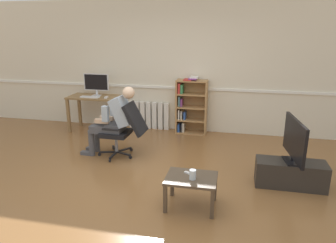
# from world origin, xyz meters

# --- Properties ---
(ground_plane) EXTENTS (18.00, 18.00, 0.00)m
(ground_plane) POSITION_xyz_m (0.00, 0.00, 0.00)
(ground_plane) COLOR brown
(back_wall) EXTENTS (12.00, 0.13, 2.70)m
(back_wall) POSITION_xyz_m (0.00, 2.65, 1.35)
(back_wall) COLOR beige
(back_wall) RESTS_ON ground_plane
(computer_desk) EXTENTS (1.10, 0.57, 0.76)m
(computer_desk) POSITION_xyz_m (-1.71, 2.15, 0.63)
(computer_desk) COLOR olive
(computer_desk) RESTS_ON ground_plane
(imac_monitor) EXTENTS (0.55, 0.14, 0.46)m
(imac_monitor) POSITION_xyz_m (-1.70, 2.23, 1.02)
(imac_monitor) COLOR silver
(imac_monitor) RESTS_ON computer_desk
(keyboard) EXTENTS (0.40, 0.12, 0.02)m
(keyboard) POSITION_xyz_m (-1.76, 2.01, 0.77)
(keyboard) COLOR white
(keyboard) RESTS_ON computer_desk
(computer_mouse) EXTENTS (0.06, 0.10, 0.03)m
(computer_mouse) POSITION_xyz_m (-1.41, 2.03, 0.77)
(computer_mouse) COLOR white
(computer_mouse) RESTS_ON computer_desk
(bookshelf) EXTENTS (0.64, 0.29, 1.19)m
(bookshelf) POSITION_xyz_m (0.26, 2.44, 0.57)
(bookshelf) COLOR #AD7F4C
(bookshelf) RESTS_ON ground_plane
(radiator) EXTENTS (0.91, 0.08, 0.59)m
(radiator) POSITION_xyz_m (-0.66, 2.54, 0.30)
(radiator) COLOR white
(radiator) RESTS_ON ground_plane
(office_chair) EXTENTS (0.84, 0.61, 0.95)m
(office_chair) POSITION_xyz_m (-0.62, 0.93, 0.52)
(office_chair) COLOR black
(office_chair) RESTS_ON ground_plane
(person_seated) EXTENTS (0.99, 0.40, 1.22)m
(person_seated) POSITION_xyz_m (-0.81, 0.93, 0.65)
(person_seated) COLOR #4C4C51
(person_seated) RESTS_ON ground_plane
(tv_stand) EXTENTS (0.94, 0.36, 0.37)m
(tv_stand) POSITION_xyz_m (2.00, 0.42, 0.18)
(tv_stand) COLOR #2D2823
(tv_stand) RESTS_ON ground_plane
(tv_screen) EXTENTS (0.24, 0.87, 0.60)m
(tv_screen) POSITION_xyz_m (2.00, 0.42, 0.68)
(tv_screen) COLOR black
(tv_screen) RESTS_ON tv_stand
(coffee_table) EXTENTS (0.62, 0.48, 0.40)m
(coffee_table) POSITION_xyz_m (0.72, -0.40, 0.34)
(coffee_table) COLOR #4C3D2D
(coffee_table) RESTS_ON ground_plane
(drinking_glass) EXTENTS (0.08, 0.08, 0.12)m
(drinking_glass) POSITION_xyz_m (0.74, -0.46, 0.46)
(drinking_glass) COLOR silver
(drinking_glass) RESTS_ON coffee_table
(spare_remote) EXTENTS (0.15, 0.10, 0.02)m
(spare_remote) POSITION_xyz_m (0.68, -0.33, 0.41)
(spare_remote) COLOR white
(spare_remote) RESTS_ON coffee_table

